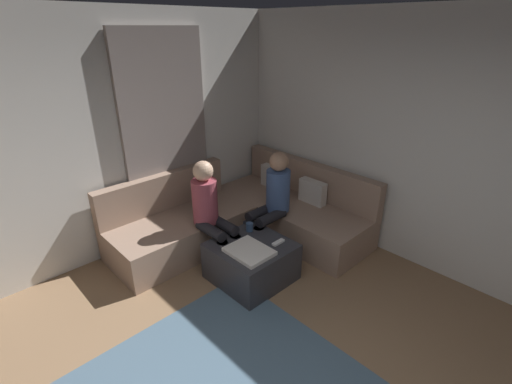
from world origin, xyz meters
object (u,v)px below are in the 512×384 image
sectional_couch (246,216)px  game_remote (278,242)px  coffee_mug (250,227)px  person_on_couch_side (211,210)px  ottoman (251,261)px  person_on_couch_back (272,198)px

sectional_couch → game_remote: bearing=-20.5°
coffee_mug → game_remote: 0.40m
sectional_couch → coffee_mug: sectional_couch is taller
sectional_couch → game_remote: 0.94m
coffee_mug → game_remote: bearing=5.7°
coffee_mug → person_on_couch_side: bearing=-138.8°
ottoman → game_remote: game_remote is taller
coffee_mug → person_on_couch_side: 0.47m
ottoman → person_on_couch_back: 0.80m
person_on_couch_side → person_on_couch_back: bearing=159.6°
sectional_couch → coffee_mug: 0.62m
game_remote → person_on_couch_back: bearing=140.5°
game_remote → sectional_couch: bearing=159.5°
ottoman → person_on_couch_side: (-0.54, -0.10, 0.45)m
sectional_couch → person_on_couch_back: size_ratio=2.12×
ottoman → person_on_couch_side: person_on_couch_side is taller
coffee_mug → person_on_couch_side: (-0.32, -0.28, 0.19)m
ottoman → person_on_couch_back: bearing=115.0°
sectional_couch → game_remote: sectional_couch is taller
sectional_couch → ottoman: bearing=-38.3°
person_on_couch_back → ottoman: bearing=115.0°
coffee_mug → sectional_couch: bearing=142.1°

